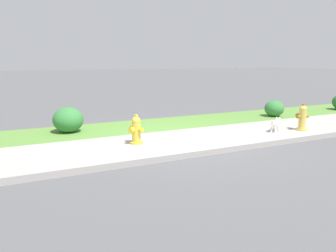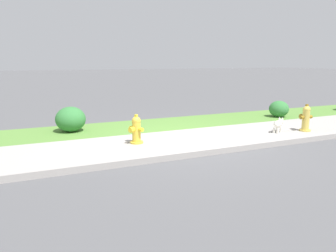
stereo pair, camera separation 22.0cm
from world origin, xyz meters
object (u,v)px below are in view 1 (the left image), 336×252
(shrub_bush_mid_verge, at_px, (274,108))
(shrub_bush_near_lamp, at_px, (68,120))
(fire_hydrant_at_driveway, at_px, (136,130))
(small_white_dog, at_px, (276,123))
(fire_hydrant_by_grass_verge, at_px, (302,118))

(shrub_bush_mid_verge, height_order, shrub_bush_near_lamp, shrub_bush_near_lamp)
(fire_hydrant_at_driveway, xyz_separation_m, shrub_bush_mid_verge, (5.30, 1.42, -0.04))
(fire_hydrant_at_driveway, height_order, shrub_bush_mid_verge, fire_hydrant_at_driveway)
(fire_hydrant_at_driveway, bearing_deg, shrub_bush_mid_verge, -102.47)
(small_white_dog, bearing_deg, fire_hydrant_by_grass_verge, -39.19)
(fire_hydrant_at_driveway, xyz_separation_m, shrub_bush_near_lamp, (-1.13, 1.86, 0.02))
(fire_hydrant_at_driveway, bearing_deg, shrub_bush_near_lamp, 3.95)
(fire_hydrant_by_grass_verge, relative_size, small_white_dog, 1.63)
(fire_hydrant_at_driveway, bearing_deg, small_white_dog, -123.75)
(shrub_bush_near_lamp, bearing_deg, shrub_bush_mid_verge, -3.94)
(fire_hydrant_at_driveway, bearing_deg, fire_hydrant_by_grass_verge, -124.70)
(small_white_dog, xyz_separation_m, shrub_bush_near_lamp, (-4.76, 2.26, 0.10))
(fire_hydrant_by_grass_verge, bearing_deg, fire_hydrant_at_driveway, 174.38)
(small_white_dog, bearing_deg, shrub_bush_mid_verge, 19.92)
(shrub_bush_mid_verge, relative_size, shrub_bush_near_lamp, 0.82)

